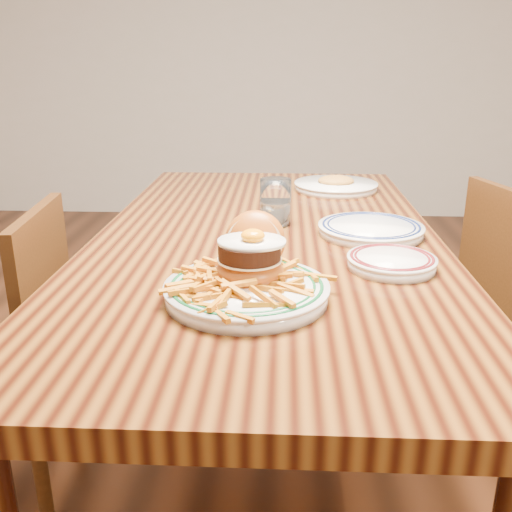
{
  "coord_description": "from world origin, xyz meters",
  "views": [
    {
      "loc": [
        0.04,
        -1.36,
        1.17
      ],
      "look_at": [
        -0.01,
        -0.41,
        0.84
      ],
      "focal_mm": 40.0,
      "sensor_mm": 36.0,
      "label": 1
    }
  ],
  "objects_px": {
    "table": "(267,267)",
    "main_plate": "(248,275)",
    "side_plate": "(392,261)",
    "chair_left": "(9,357)"
  },
  "relations": [
    {
      "from": "table",
      "to": "main_plate",
      "type": "xyz_separation_m",
      "value": [
        -0.02,
        -0.39,
        0.13
      ]
    },
    {
      "from": "table",
      "to": "side_plate",
      "type": "xyz_separation_m",
      "value": [
        0.27,
        -0.23,
        0.1
      ]
    },
    {
      "from": "table",
      "to": "side_plate",
      "type": "height_order",
      "value": "side_plate"
    },
    {
      "from": "chair_left",
      "to": "main_plate",
      "type": "relative_size",
      "value": 2.63
    },
    {
      "from": "main_plate",
      "to": "table",
      "type": "bearing_deg",
      "value": 91.94
    },
    {
      "from": "table",
      "to": "main_plate",
      "type": "height_order",
      "value": "main_plate"
    },
    {
      "from": "table",
      "to": "main_plate",
      "type": "relative_size",
      "value": 5.09
    },
    {
      "from": "table",
      "to": "main_plate",
      "type": "distance_m",
      "value": 0.41
    },
    {
      "from": "table",
      "to": "chair_left",
      "type": "bearing_deg",
      "value": -170.92
    },
    {
      "from": "main_plate",
      "to": "side_plate",
      "type": "height_order",
      "value": "main_plate"
    }
  ]
}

